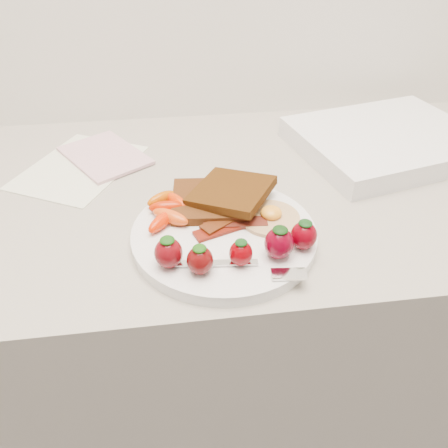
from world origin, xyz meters
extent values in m
cube|color=gray|center=(0.00, 1.70, 0.45)|extent=(2.00, 0.60, 0.90)
cylinder|color=white|center=(-0.01, 1.55, 0.91)|extent=(0.27, 0.27, 0.02)
cube|color=black|center=(-0.02, 1.62, 0.93)|extent=(0.12, 0.12, 0.01)
cube|color=black|center=(0.01, 1.62, 0.94)|extent=(0.15, 0.15, 0.03)
cylinder|color=beige|center=(0.06, 1.56, 0.92)|extent=(0.11, 0.11, 0.01)
ellipsoid|color=orange|center=(0.07, 1.57, 0.93)|extent=(0.04, 0.04, 0.02)
cube|color=#4B0804|center=(-0.01, 1.55, 0.92)|extent=(0.10, 0.05, 0.00)
cube|color=#44110C|center=(0.01, 1.56, 0.92)|extent=(0.10, 0.03, 0.00)
cube|color=#390E02|center=(0.00, 1.57, 0.92)|extent=(0.09, 0.07, 0.00)
ellipsoid|color=#B81E00|center=(-0.09, 1.60, 0.93)|extent=(0.06, 0.02, 0.02)
ellipsoid|color=#E1490F|center=(-0.08, 1.58, 0.93)|extent=(0.06, 0.05, 0.02)
ellipsoid|color=red|center=(-0.10, 1.57, 0.93)|extent=(0.05, 0.06, 0.02)
ellipsoid|color=#E23000|center=(-0.07, 1.62, 0.93)|extent=(0.04, 0.05, 0.02)
ellipsoid|color=#BB4F00|center=(-0.10, 1.63, 0.93)|extent=(0.05, 0.04, 0.02)
ellipsoid|color=#62070D|center=(-0.09, 1.48, 0.94)|extent=(0.04, 0.04, 0.04)
ellipsoid|color=#13460D|center=(-0.09, 1.48, 0.96)|extent=(0.02, 0.02, 0.01)
ellipsoid|color=#540709|center=(-0.05, 1.47, 0.94)|extent=(0.03, 0.03, 0.04)
ellipsoid|color=#184C0C|center=(-0.05, 1.47, 0.96)|extent=(0.02, 0.02, 0.01)
ellipsoid|color=#6E0006|center=(0.01, 1.48, 0.94)|extent=(0.03, 0.03, 0.03)
ellipsoid|color=#0D380E|center=(0.01, 1.48, 0.95)|extent=(0.02, 0.02, 0.01)
ellipsoid|color=#5A0011|center=(0.06, 1.48, 0.94)|extent=(0.04, 0.04, 0.04)
ellipsoid|color=black|center=(0.06, 1.48, 0.96)|extent=(0.02, 0.02, 0.01)
ellipsoid|color=#64000B|center=(0.10, 1.50, 0.94)|extent=(0.04, 0.04, 0.04)
ellipsoid|color=#0C330E|center=(0.10, 1.50, 0.96)|extent=(0.02, 0.02, 0.01)
cube|color=silver|center=(-0.03, 1.48, 0.92)|extent=(0.11, 0.02, 0.00)
cube|color=white|center=(0.06, 1.44, 0.92)|extent=(0.05, 0.03, 0.00)
cube|color=silver|center=(-0.25, 1.79, 0.90)|extent=(0.26, 0.28, 0.00)
cube|color=#D4A3B0|center=(-0.20, 1.83, 0.91)|extent=(0.19, 0.21, 0.01)
cube|color=white|center=(0.35, 1.79, 0.92)|extent=(0.39, 0.34, 0.04)
camera|label=1|loc=(-0.07, 1.05, 1.31)|focal=35.00mm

